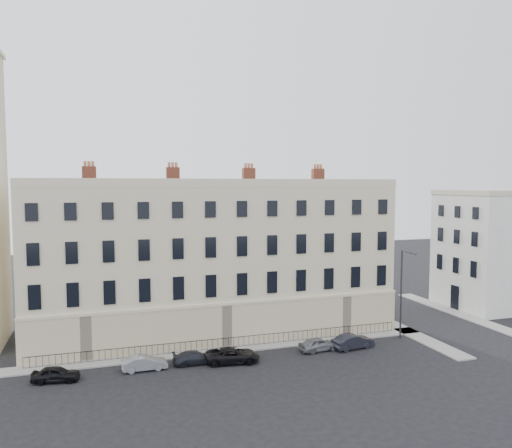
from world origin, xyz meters
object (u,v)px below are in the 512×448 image
at_px(car_b, 145,363).
at_px(streetlamp, 402,290).
at_px(car_e, 318,344).
at_px(car_f, 353,341).
at_px(car_d, 233,355).
at_px(car_c, 195,357).
at_px(car_a, 56,374).

xyz_separation_m(car_b, streetlamp, (25.07, 0.92, 4.28)).
distance_m(car_e, car_f, 3.38).
height_order(car_b, streetlamp, streetlamp).
distance_m(car_b, streetlamp, 25.45).
distance_m(car_f, streetlamp, 7.49).
relative_size(car_d, car_e, 1.27).
xyz_separation_m(car_c, streetlamp, (20.85, 0.74, 4.33)).
relative_size(car_b, car_f, 0.90).
relative_size(car_a, car_c, 0.94).
xyz_separation_m(car_f, streetlamp, (6.07, 1.28, 4.21)).
bearing_deg(car_b, car_e, -90.67).
xyz_separation_m(car_c, car_f, (14.78, -0.54, 0.12)).
relative_size(car_c, car_f, 0.93).
height_order(car_b, car_e, car_e).
bearing_deg(car_c, car_a, 92.22).
bearing_deg(car_f, car_b, 80.25).
distance_m(car_c, car_d, 3.20).
xyz_separation_m(car_b, car_e, (15.65, 0.03, 0.02)).
bearing_deg(car_f, car_e, 74.58).
height_order(car_a, car_b, car_a).
xyz_separation_m(car_e, car_f, (3.36, -0.40, 0.05)).
xyz_separation_m(car_c, car_d, (3.12, -0.69, 0.10)).
xyz_separation_m(car_d, car_f, (11.66, 0.15, 0.03)).
xyz_separation_m(car_e, streetlamp, (9.43, 0.89, 4.26)).
height_order(car_b, car_f, car_f).
height_order(car_c, car_f, car_f).
xyz_separation_m(car_a, car_b, (6.77, 0.38, -0.01)).
bearing_deg(car_b, car_a, 92.46).
distance_m(car_d, car_f, 11.66).
bearing_deg(streetlamp, car_f, -153.95).
distance_m(car_a, car_e, 22.42).
height_order(car_f, streetlamp, streetlamp).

